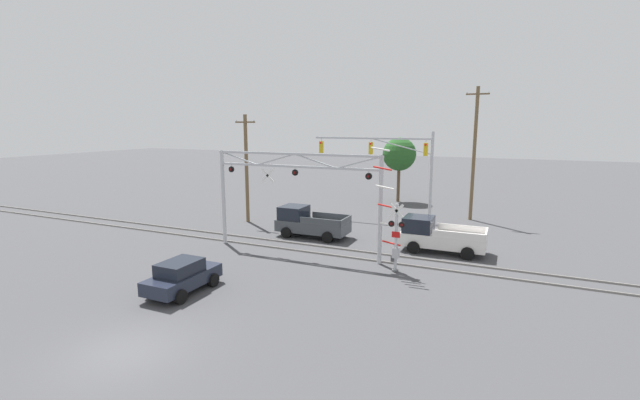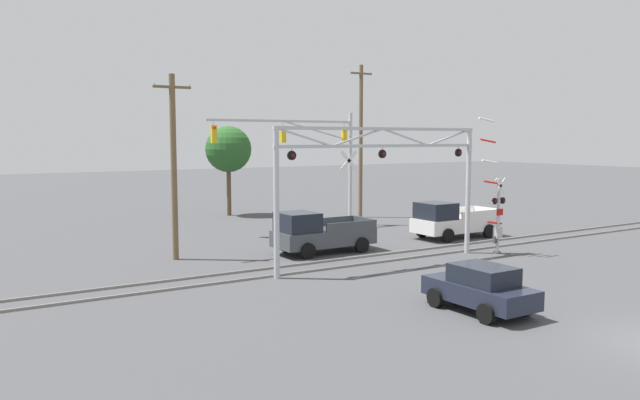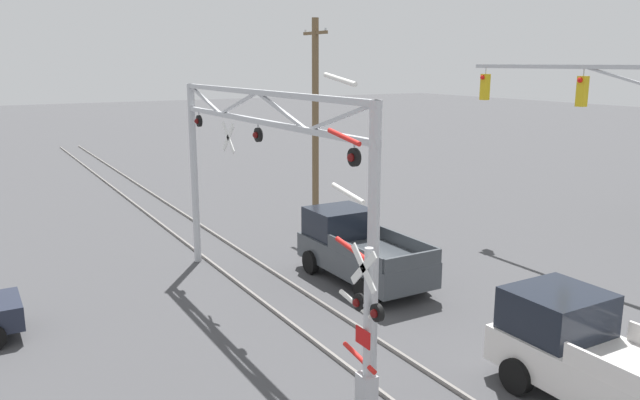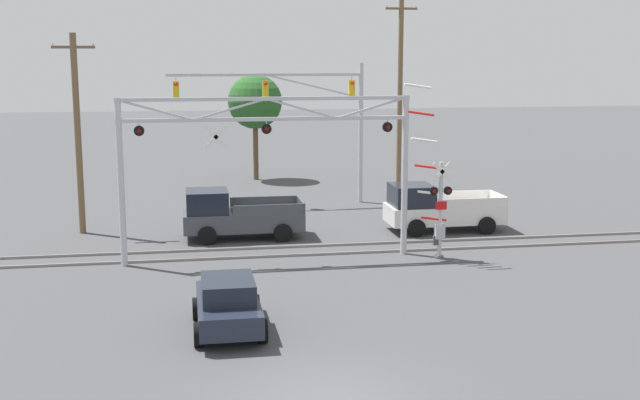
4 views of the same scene
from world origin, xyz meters
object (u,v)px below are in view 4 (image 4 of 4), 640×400
crossing_signal_mast (437,205)px  background_tree_beyond_span (255,102)px  utility_pole_right (400,94)px  pickup_truck_following (437,209)px  sedan_waiting (228,304)px  pickup_truck_lead (235,215)px  traffic_signal_span (312,107)px  crossing_gantry (266,150)px  utility_pole_left (78,132)px

crossing_signal_mast → background_tree_beyond_span: (-4.99, 21.19, 2.76)m
crossing_signal_mast → utility_pole_right: bearing=80.2°
utility_pole_right → background_tree_beyond_span: (-7.63, 6.00, -0.71)m
pickup_truck_following → background_tree_beyond_span: (-6.54, 16.42, 3.87)m
sedan_waiting → utility_pole_right: 25.20m
pickup_truck_lead → background_tree_beyond_span: (2.40, 16.40, 3.87)m
crossing_signal_mast → pickup_truck_lead: size_ratio=1.32×
traffic_signal_span → background_tree_beyond_span: 9.14m
pickup_truck_lead → sedan_waiting: pickup_truck_lead is taller
crossing_signal_mast → pickup_truck_following: crossing_signal_mast is taller
crossing_gantry → sedan_waiting: bearing=-103.9°
pickup_truck_lead → utility_pole_right: size_ratio=0.47×
crossing_gantry → crossing_signal_mast: crossing_signal_mast is taller
pickup_truck_lead → background_tree_beyond_span: bearing=81.7°
utility_pole_right → utility_pole_left: bearing=-153.6°
pickup_truck_lead → pickup_truck_following: (8.94, -0.02, 0.00)m
utility_pole_left → utility_pole_right: bearing=26.4°
utility_pole_left → background_tree_beyond_span: (8.95, 14.23, 0.40)m
crossing_signal_mast → utility_pole_right: size_ratio=0.62×
crossing_gantry → traffic_signal_span: traffic_signal_span is taller
crossing_gantry → pickup_truck_following: (7.96, 3.86, -3.23)m
traffic_signal_span → pickup_truck_following: bearing=-59.9°
crossing_gantry → utility_pole_left: bearing=141.2°
crossing_gantry → pickup_truck_following: bearing=25.8°
crossing_gantry → sedan_waiting: crossing_gantry is taller
pickup_truck_lead → utility_pole_left: (-6.55, 2.18, 3.47)m
traffic_signal_span → sedan_waiting: bearing=-106.0°
traffic_signal_span → pickup_truck_lead: 9.70m
background_tree_beyond_span → pickup_truck_following: bearing=-68.3°
crossing_gantry → utility_pole_right: bearing=57.6°
traffic_signal_span → pickup_truck_lead: traffic_signal_span is taller
crossing_signal_mast → sedan_waiting: crossing_signal_mast is taller
utility_pole_right → background_tree_beyond_span: bearing=141.8°
crossing_signal_mast → background_tree_beyond_span: bearing=103.3°
crossing_signal_mast → traffic_signal_span: size_ratio=0.66×
traffic_signal_span → utility_pole_right: (5.46, 2.88, 0.52)m
traffic_signal_span → background_tree_beyond_span: (-2.17, 8.87, -0.20)m
crossing_gantry → pickup_truck_following: crossing_gantry is taller
pickup_truck_following → crossing_gantry: bearing=-154.2°
utility_pole_right → background_tree_beyond_span: size_ratio=1.65×
utility_pole_right → sedan_waiting: bearing=-116.4°
pickup_truck_following → traffic_signal_span: bearing=120.1°
crossing_gantry → crossing_signal_mast: 6.82m
crossing_signal_mast → utility_pole_right: utility_pole_right is taller
pickup_truck_lead → utility_pole_left: utility_pole_left is taller
traffic_signal_span → background_tree_beyond_span: bearing=103.7°
traffic_signal_span → pickup_truck_following: 9.62m
traffic_signal_span → utility_pole_right: size_ratio=0.93×
crossing_signal_mast → utility_pole_left: size_ratio=0.77×
pickup_truck_following → sedan_waiting: (-9.91, -11.74, -0.20)m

